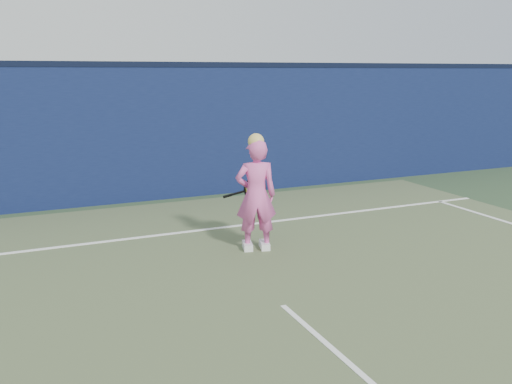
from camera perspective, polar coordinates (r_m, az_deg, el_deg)
name	(u,v)px	position (r m, az deg, el deg)	size (l,w,h in m)	color
ground	(333,350)	(5.07, 8.07, -16.17)	(80.00, 80.00, 0.00)	#273D25
backstop_wall	(156,134)	(10.60, -10.44, 6.02)	(24.00, 0.40, 2.50)	#0D173C
wall_cap	(154,64)	(10.53, -10.73, 13.06)	(24.00, 0.42, 0.10)	black
player	(256,195)	(7.39, 0.00, -0.29)	(0.64, 0.50, 1.62)	#E257A8
racket	(253,189)	(7.80, -0.34, 0.27)	(0.60, 0.29, 0.34)	black
court_lines	(353,367)	(4.82, 10.21, -17.69)	(11.00, 12.04, 0.01)	white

